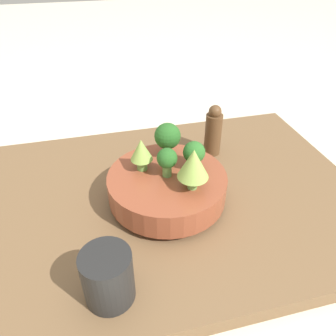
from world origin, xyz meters
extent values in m
plane|color=beige|center=(0.00, 0.00, 0.00)|extent=(6.00, 6.00, 0.00)
cube|color=brown|center=(0.00, 0.00, 0.02)|extent=(0.95, 0.66, 0.04)
cylinder|color=brown|center=(0.00, 0.02, 0.04)|extent=(0.12, 0.12, 0.01)
cylinder|color=brown|center=(0.00, 0.02, 0.08)|extent=(0.27, 0.27, 0.06)
cylinder|color=#609347|center=(0.00, 0.02, 0.13)|extent=(0.02, 0.02, 0.03)
sphere|color=#286023|center=(0.00, 0.02, 0.16)|extent=(0.04, 0.04, 0.04)
cylinder|color=#6BA34C|center=(-0.04, 0.07, 0.13)|extent=(0.02, 0.02, 0.03)
cone|color=#93B751|center=(-0.04, 0.07, 0.17)|extent=(0.07, 0.07, 0.07)
cylinder|color=#6BA34C|center=(0.05, -0.02, 0.12)|extent=(0.02, 0.02, 0.03)
cone|color=#93B751|center=(0.05, -0.02, 0.16)|extent=(0.05, 0.05, 0.05)
cylinder|color=#609347|center=(-0.07, 0.01, 0.12)|extent=(0.02, 0.02, 0.02)
sphere|color=#2D6B28|center=(-0.07, 0.01, 0.15)|extent=(0.05, 0.05, 0.05)
cylinder|color=#6BA34C|center=(-0.02, -0.06, 0.13)|extent=(0.02, 0.02, 0.03)
sphere|color=#286023|center=(-0.02, -0.06, 0.17)|extent=(0.06, 0.06, 0.06)
cylinder|color=black|center=(0.16, 0.24, 0.09)|extent=(0.09, 0.09, 0.10)
cylinder|color=brown|center=(-0.17, -0.15, 0.10)|extent=(0.05, 0.05, 0.12)
sphere|color=brown|center=(-0.17, -0.15, 0.17)|extent=(0.03, 0.03, 0.03)
camera|label=1|loc=(0.14, 0.58, 0.55)|focal=35.00mm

